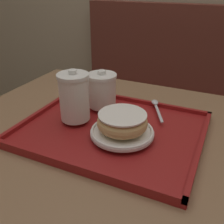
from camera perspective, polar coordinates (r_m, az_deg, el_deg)
booth_bench at (r=1.67m, az=11.59°, el=-2.50°), size 1.15×0.44×1.00m
cafe_table at (r=0.83m, az=0.63°, el=-15.35°), size 1.01×0.87×0.73m
serving_tray at (r=0.75m, az=0.00°, el=-3.85°), size 0.50×0.40×0.02m
coffee_cup_front at (r=0.75m, az=-8.22°, el=3.33°), size 0.09×0.09×0.15m
coffee_cup_rear at (r=0.83m, az=-2.20°, el=4.83°), size 0.09×0.09×0.12m
plate_with_chocolate_donut at (r=0.70m, az=2.22°, el=-4.28°), size 0.17×0.17×0.01m
donut_chocolate_glazed at (r=0.68m, az=2.26°, el=-2.12°), size 0.13×0.13×0.05m
spoon at (r=0.85m, az=9.55°, el=1.45°), size 0.08×0.14×0.01m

